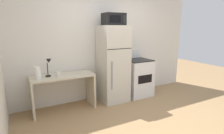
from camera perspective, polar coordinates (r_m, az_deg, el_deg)
The scene contains 9 objects.
ground_plane at distance 3.45m, azimuth 10.43°, elevation -17.66°, with size 12.00×12.00×0.00m, color #9E7A51.
wall_back_white at distance 4.46m, azimuth -2.59°, elevation 7.06°, with size 5.00×0.10×2.60m, color silver.
desk at distance 3.94m, azimuth -15.06°, elevation -5.51°, with size 1.26×0.53×0.75m.
desk_lamp at distance 3.80m, azimuth -19.21°, elevation 0.70°, with size 0.14×0.12×0.35m.
paper_towel_roll at distance 3.71m, azimuth -22.20°, elevation -1.72°, with size 0.11×0.11×0.24m, color white.
coffee_mug at distance 3.79m, azimuth -16.37°, elevation -2.13°, with size 0.08×0.08×0.10m, color white.
refrigerator at distance 4.21m, azimuth 0.35°, elevation 0.91°, with size 0.61×0.63×1.75m.
microwave at distance 4.11m, azimuth 0.52°, elevation 14.71°, with size 0.46×0.35×0.26m.
oven_range at distance 4.68m, azimuth 7.98°, elevation -3.17°, with size 0.63×0.61×1.10m.
Camera 1 is at (-1.90, -2.31, 1.72)m, focal length 29.27 mm.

